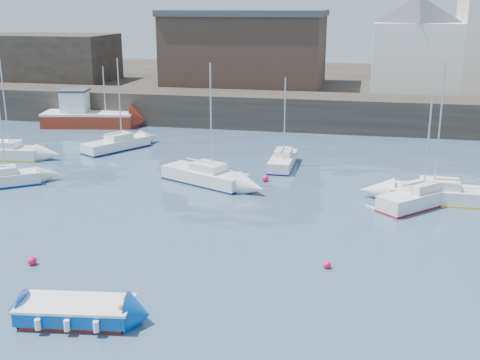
% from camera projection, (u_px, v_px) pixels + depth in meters
% --- Properties ---
extents(water, '(220.00, 220.00, 0.00)m').
position_uv_depth(water, '(175.00, 304.00, 22.99)').
color(water, '#2D4760').
rests_on(water, ground).
extents(quay_wall, '(90.00, 5.00, 3.00)m').
position_uv_depth(quay_wall, '(292.00, 111.00, 55.40)').
color(quay_wall, '#28231E').
rests_on(quay_wall, ground).
extents(land_strip, '(90.00, 32.00, 2.80)m').
position_uv_depth(land_strip, '(311.00, 87.00, 72.32)').
color(land_strip, '#28231E').
rests_on(land_strip, ground).
extents(bldg_east_d, '(11.14, 11.14, 8.95)m').
position_uv_depth(bldg_east_d, '(416.00, 43.00, 57.65)').
color(bldg_east_d, white).
rests_on(bldg_east_d, land_strip).
extents(warehouse, '(16.40, 10.40, 7.60)m').
position_uv_depth(warehouse, '(246.00, 47.00, 62.66)').
color(warehouse, '#3D2D26').
rests_on(warehouse, land_strip).
extents(bldg_west, '(14.00, 8.00, 5.00)m').
position_uv_depth(bldg_west, '(49.00, 57.00, 66.48)').
color(bldg_west, '#353028').
rests_on(bldg_west, land_strip).
extents(blue_dinghy, '(4.28, 2.38, 0.78)m').
position_uv_depth(blue_dinghy, '(76.00, 311.00, 21.60)').
color(blue_dinghy, maroon).
rests_on(blue_dinghy, ground).
extents(fishing_boat, '(8.77, 4.60, 5.52)m').
position_uv_depth(fishing_boat, '(86.00, 115.00, 55.94)').
color(fishing_boat, maroon).
rests_on(fishing_boat, ground).
extents(sailboat_b, '(6.17, 4.28, 7.64)m').
position_uv_depth(sailboat_b, '(205.00, 176.00, 38.28)').
color(sailboat_b, white).
rests_on(sailboat_b, ground).
extents(sailboat_c, '(4.68, 4.77, 6.67)m').
position_uv_depth(sailboat_c, '(418.00, 198.00, 33.83)').
color(sailboat_c, white).
rests_on(sailboat_c, ground).
extents(sailboat_d, '(6.26, 2.04, 7.97)m').
position_uv_depth(sailboat_d, '(444.00, 194.00, 34.65)').
color(sailboat_d, white).
rests_on(sailboat_d, ground).
extents(sailboat_e, '(5.87, 2.32, 7.38)m').
position_uv_depth(sailboat_e, '(3.00, 152.00, 44.42)').
color(sailboat_e, white).
rests_on(sailboat_e, ground).
extents(sailboat_f, '(1.54, 4.77, 6.20)m').
position_uv_depth(sailboat_f, '(283.00, 161.00, 42.18)').
color(sailboat_f, white).
rests_on(sailboat_f, ground).
extents(sailboat_h, '(4.28, 5.62, 7.05)m').
position_uv_depth(sailboat_h, '(117.00, 144.00, 47.07)').
color(sailboat_h, white).
rests_on(sailboat_h, ground).
extents(buoy_near, '(0.40, 0.40, 0.40)m').
position_uv_depth(buoy_near, '(33.00, 265.00, 26.46)').
color(buoy_near, '#FB1649').
rests_on(buoy_near, ground).
extents(buoy_mid, '(0.35, 0.35, 0.35)m').
position_uv_depth(buoy_mid, '(327.00, 268.00, 26.13)').
color(buoy_mid, '#FB1649').
rests_on(buoy_mid, ground).
extents(buoy_far, '(0.43, 0.43, 0.43)m').
position_uv_depth(buoy_far, '(265.00, 181.00, 38.85)').
color(buoy_far, '#FB1649').
rests_on(buoy_far, ground).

